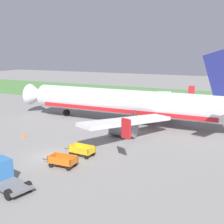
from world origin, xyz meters
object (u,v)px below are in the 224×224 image
(service_truck_beside_carts, at_px, (0,173))
(baggage_cart_second_in_row, at_px, (82,150))
(airplane, at_px, (131,103))
(traffic_cone_near_plane, at_px, (23,135))
(baggage_cart_nearest, at_px, (63,161))

(service_truck_beside_carts, bearing_deg, baggage_cart_second_in_row, 77.14)
(airplane, relative_size, baggage_cart_second_in_row, 10.45)
(baggage_cart_second_in_row, distance_m, traffic_cone_near_plane, 10.34)
(baggage_cart_nearest, bearing_deg, airplane, 92.84)
(airplane, xyz_separation_m, traffic_cone_near_plane, (-9.16, -12.63, -2.73))
(service_truck_beside_carts, bearing_deg, traffic_cone_near_plane, 126.11)
(service_truck_beside_carts, height_order, traffic_cone_near_plane, service_truck_beside_carts)
(baggage_cart_nearest, relative_size, service_truck_beside_carts, 0.77)
(baggage_cart_nearest, distance_m, traffic_cone_near_plane, 11.52)
(baggage_cart_nearest, height_order, traffic_cone_near_plane, baggage_cart_nearest)
(airplane, distance_m, baggage_cart_second_in_row, 15.19)
(airplane, height_order, traffic_cone_near_plane, airplane)
(baggage_cart_nearest, height_order, service_truck_beside_carts, service_truck_beside_carts)
(airplane, relative_size, traffic_cone_near_plane, 58.69)
(traffic_cone_near_plane, bearing_deg, baggage_cart_second_in_row, -13.03)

